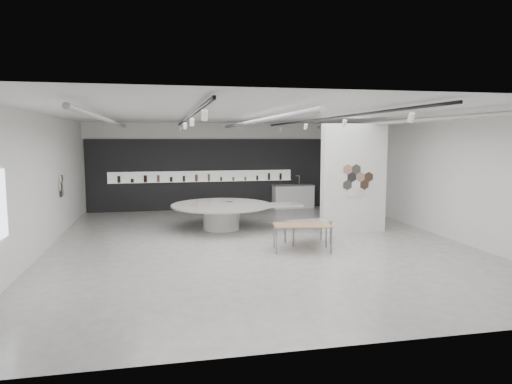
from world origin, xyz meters
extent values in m
cube|color=#B7B2AC|center=(0.00, 0.00, -0.01)|extent=(12.00, 14.00, 0.01)
cube|color=silver|center=(0.00, 0.00, 3.80)|extent=(12.00, 14.00, 0.01)
cube|color=white|center=(0.00, 7.00, 1.90)|extent=(12.00, 0.01, 3.80)
cube|color=white|center=(0.00, -7.00, 1.90)|extent=(12.00, 0.01, 3.80)
cube|color=white|center=(6.00, 0.00, 1.90)|extent=(0.01, 14.00, 3.80)
cube|color=white|center=(-6.00, 0.00, 1.90)|extent=(0.01, 14.00, 3.80)
cylinder|color=#939396|center=(-4.20, 0.50, 3.62)|extent=(0.12, 12.00, 0.12)
cylinder|color=#939396|center=(0.00, 0.50, 3.62)|extent=(0.12, 12.00, 0.12)
cylinder|color=#939396|center=(4.20, 0.50, 3.62)|extent=(0.12, 12.00, 0.12)
cube|color=black|center=(-2.00, 0.00, 3.70)|extent=(0.05, 13.00, 0.06)
cylinder|color=white|center=(-2.00, -5.00, 3.52)|extent=(0.11, 0.18, 0.21)
cylinder|color=white|center=(-2.00, -1.70, 3.52)|extent=(0.11, 0.18, 0.21)
cylinder|color=white|center=(-2.00, 1.60, 3.52)|extent=(0.11, 0.18, 0.21)
cylinder|color=white|center=(-2.00, 4.90, 3.52)|extent=(0.11, 0.18, 0.21)
cube|color=black|center=(2.00, 0.00, 3.70)|extent=(0.05, 13.00, 0.06)
cylinder|color=white|center=(2.00, -5.00, 3.52)|extent=(0.11, 0.18, 0.21)
cylinder|color=white|center=(2.00, -1.70, 3.52)|extent=(0.11, 0.18, 0.21)
cylinder|color=white|center=(2.00, 1.60, 3.52)|extent=(0.11, 0.18, 0.21)
cylinder|color=white|center=(2.00, 4.90, 3.52)|extent=(0.11, 0.18, 0.21)
cylinder|color=black|center=(-5.97, 2.50, 1.35)|extent=(0.03, 0.28, 0.28)
cylinder|color=#A17862|center=(-5.97, 2.76, 1.35)|extent=(0.03, 0.28, 0.28)
cylinder|color=black|center=(-5.97, 2.63, 1.58)|extent=(0.03, 0.28, 0.28)
cylinder|color=beige|center=(-5.97, 2.37, 1.58)|extent=(0.03, 0.28, 0.28)
cylinder|color=white|center=(-5.97, 2.50, 1.81)|extent=(0.03, 0.28, 0.28)
cylinder|color=#3E2C1F|center=(-5.97, 2.76, 1.81)|extent=(0.03, 0.28, 0.28)
cube|color=black|center=(0.00, 6.94, 1.55)|extent=(11.80, 0.10, 3.10)
cube|color=white|center=(-1.00, 6.87, 1.48)|extent=(8.00, 0.06, 0.46)
cube|color=white|center=(-1.00, 6.81, 1.25)|extent=(8.00, 0.18, 0.02)
cylinder|color=black|center=(-4.53, 6.81, 1.41)|extent=(0.13, 0.13, 0.29)
cylinder|color=black|center=(-3.99, 6.81, 1.34)|extent=(0.13, 0.13, 0.15)
cylinder|color=black|center=(-3.44, 6.81, 1.42)|extent=(0.14, 0.14, 0.30)
cylinder|color=brown|center=(-2.90, 6.81, 1.41)|extent=(0.12, 0.12, 0.29)
cylinder|color=black|center=(-2.36, 6.81, 1.37)|extent=(0.12, 0.12, 0.21)
cylinder|color=black|center=(-1.81, 6.81, 1.39)|extent=(0.10, 0.10, 0.25)
cylinder|color=brown|center=(-1.27, 6.81, 1.42)|extent=(0.12, 0.12, 0.30)
cylinder|color=brown|center=(-0.73, 6.81, 1.42)|extent=(0.10, 0.10, 0.31)
cylinder|color=black|center=(-0.19, 6.81, 1.35)|extent=(0.09, 0.09, 0.17)
cylinder|color=brown|center=(0.36, 6.81, 1.35)|extent=(0.10, 0.10, 0.16)
cylinder|color=brown|center=(0.90, 6.81, 1.34)|extent=(0.09, 0.09, 0.15)
cylinder|color=black|center=(1.44, 6.81, 1.37)|extent=(0.09, 0.09, 0.21)
cylinder|color=black|center=(1.99, 6.81, 1.42)|extent=(0.11, 0.11, 0.31)
cylinder|color=black|center=(2.53, 6.81, 1.41)|extent=(0.11, 0.11, 0.29)
cube|color=white|center=(3.50, 1.00, 1.80)|extent=(2.20, 0.35, 3.60)
cylinder|color=white|center=(3.50, 0.81, 1.60)|extent=(0.34, 0.03, 0.34)
cylinder|color=#3E2C1F|center=(3.80, 0.81, 1.60)|extent=(0.34, 0.03, 0.34)
cylinder|color=black|center=(3.20, 0.81, 1.60)|extent=(0.34, 0.03, 0.34)
cylinder|color=#A17862|center=(3.65, 0.81, 1.86)|extent=(0.34, 0.03, 0.34)
cylinder|color=black|center=(3.35, 0.81, 1.86)|extent=(0.34, 0.03, 0.34)
cylinder|color=beige|center=(3.65, 0.81, 1.34)|extent=(0.34, 0.03, 0.34)
cylinder|color=white|center=(3.35, 0.81, 1.34)|extent=(0.34, 0.03, 0.34)
cylinder|color=#3E2C1F|center=(3.95, 0.81, 1.86)|extent=(0.34, 0.03, 0.34)
cylinder|color=black|center=(3.50, 0.81, 2.12)|extent=(0.34, 0.03, 0.34)
cylinder|color=#A17862|center=(3.20, 0.81, 2.12)|extent=(0.34, 0.03, 0.34)
cylinder|color=white|center=(-0.77, 2.30, 0.41)|extent=(1.29, 1.29, 0.81)
cylinder|color=#B1AEA7|center=(-0.77, 2.30, 0.84)|extent=(3.56, 3.56, 0.06)
cube|color=#B1AEA7|center=(1.16, 1.89, 0.84)|extent=(1.56, 1.01, 0.05)
cube|color=#A17862|center=(-1.73, 2.27, 0.88)|extent=(0.24, 0.18, 0.01)
cube|color=#3E2C1F|center=(-0.41, 2.89, 0.88)|extent=(0.24, 0.18, 0.01)
cube|color=#A27A54|center=(1.03, -1.20, 0.72)|extent=(1.68, 1.03, 0.03)
cube|color=slate|center=(0.23, -1.43, 0.35)|extent=(0.05, 0.05, 0.71)
cube|color=slate|center=(0.35, -0.73, 0.35)|extent=(0.05, 0.05, 0.71)
cube|color=slate|center=(1.71, -1.67, 0.35)|extent=(0.05, 0.05, 0.71)
cube|color=slate|center=(1.82, -0.97, 0.35)|extent=(0.05, 0.05, 0.71)
cube|color=gray|center=(1.49, -0.32, 0.66)|extent=(1.39, 0.85, 0.03)
cube|color=slate|center=(0.93, -0.70, 0.32)|extent=(0.04, 0.04, 0.64)
cube|color=slate|center=(0.84, -0.13, 0.32)|extent=(0.04, 0.04, 0.64)
cube|color=slate|center=(2.14, -0.51, 0.32)|extent=(0.04, 0.04, 0.64)
cube|color=slate|center=(2.05, 0.06, 0.32)|extent=(0.04, 0.04, 0.64)
cube|color=white|center=(3.04, 6.52, 0.51)|extent=(1.81, 0.69, 1.01)
cube|color=gray|center=(3.04, 6.52, 1.03)|extent=(1.85, 0.74, 0.03)
cylinder|color=silver|center=(3.38, 6.69, 1.25)|extent=(0.03, 0.03, 0.41)
cylinder|color=silver|center=(3.29, 6.69, 1.44)|extent=(0.18, 0.03, 0.03)
camera|label=1|loc=(-2.77, -13.14, 3.11)|focal=32.00mm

